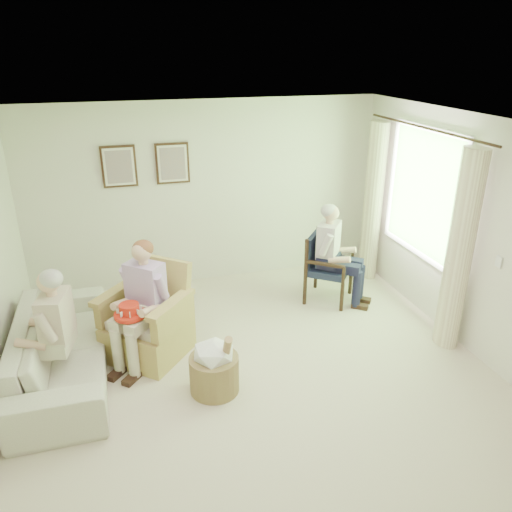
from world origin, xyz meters
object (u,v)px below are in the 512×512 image
object	(u,v)px
person_wicker	(144,296)
red_hat	(130,312)
person_dark	(333,249)
wood_armchair	(327,263)
sofa	(61,348)
hatbox	(214,366)
person_sofa	(53,327)
wicker_armchair	(147,327)

from	to	relation	value
person_wicker	red_hat	xyz separation A→B (m)	(-0.17, -0.14, -0.09)
person_dark	wood_armchair	bearing A→B (deg)	38.00
sofa	hatbox	size ratio (longest dim) A/B	3.07
person_wicker	person_dark	world-z (taller)	person_wicker
person_wicker	hatbox	xyz separation A→B (m)	(0.59, -0.74, -0.51)
person_dark	hatbox	xyz separation A→B (m)	(-1.91, -1.45, -0.49)
person_sofa	red_hat	size ratio (longest dim) A/B	4.00
person_sofa	hatbox	distance (m)	1.61
sofa	red_hat	size ratio (longest dim) A/B	6.94
wicker_armchair	person_sofa	world-z (taller)	person_sofa
person_dark	wicker_armchair	bearing A→B (deg)	140.95
person_dark	person_sofa	distance (m)	3.55
person_dark	person_sofa	size ratio (longest dim) A/B	1.02
person_sofa	red_hat	world-z (taller)	person_sofa
sofa	red_hat	world-z (taller)	red_hat
person_wicker	red_hat	bearing A→B (deg)	-99.32
wicker_armchair	wood_armchair	xyz separation A→B (m)	(2.50, 0.73, 0.16)
wicker_armchair	wood_armchair	size ratio (longest dim) A/B	1.16
person_dark	red_hat	world-z (taller)	person_dark
wood_armchair	sofa	bearing A→B (deg)	142.99
wicker_armchair	person_wicker	distance (m)	0.48
wood_armchair	hatbox	distance (m)	2.50
person_sofa	red_hat	distance (m)	0.75
sofa	hatbox	distance (m)	1.64
sofa	person_wicker	xyz separation A→B (m)	(0.90, 0.04, 0.47)
wicker_armchair	red_hat	xyz separation A→B (m)	(-0.17, -0.28, 0.37)
wood_armchair	person_wicker	size ratio (longest dim) A/B	0.67
red_hat	wood_armchair	bearing A→B (deg)	20.70
wood_armchair	person_sofa	xyz separation A→B (m)	(-3.39, -1.20, 0.25)
person_wicker	person_sofa	bearing A→B (deg)	-119.00
person_sofa	hatbox	xyz separation A→B (m)	(1.49, -0.41, -0.46)
sofa	hatbox	xyz separation A→B (m)	(1.49, -0.70, -0.04)
wood_armchair	person_dark	distance (m)	0.32
sofa	person_dark	distance (m)	3.51
wood_armchair	red_hat	bearing A→B (deg)	148.70
red_hat	hatbox	distance (m)	1.05
person_wicker	person_sofa	distance (m)	0.96
wicker_armchair	hatbox	world-z (taller)	wicker_armchair
wood_armchair	person_dark	xyz separation A→B (m)	(-0.00, -0.15, 0.28)
person_dark	hatbox	bearing A→B (deg)	165.30
wood_armchair	red_hat	size ratio (longest dim) A/B	2.80
red_hat	hatbox	bearing A→B (deg)	-38.31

